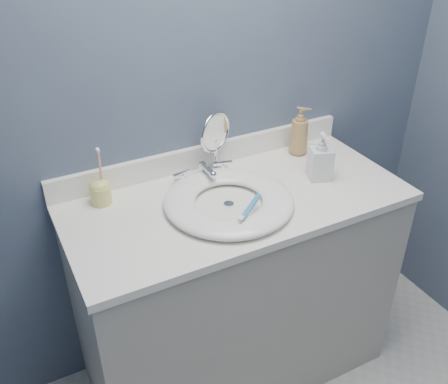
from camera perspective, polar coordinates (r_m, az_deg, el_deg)
back_wall at (r=1.85m, az=-2.54°, el=11.90°), size 2.20×0.02×2.40m
vanity_cabinet at (r=2.05m, az=1.34°, el=-11.42°), size 1.20×0.55×0.85m
countertop at (r=1.78m, az=1.52°, el=-1.05°), size 1.22×0.57×0.03m
backsplash at (r=1.95m, az=-2.20°, el=4.18°), size 1.22×0.02×0.09m
basin at (r=1.72m, az=0.55°, el=-1.01°), size 0.45×0.45×0.04m
drain at (r=1.72m, az=0.55°, el=-1.43°), size 0.04×0.04×0.01m
faucet at (r=1.86m, az=-2.30°, el=2.15°), size 0.25×0.13×0.07m
makeup_mirror at (r=1.88m, az=-0.99°, el=6.05°), size 0.15×0.09×0.24m
soap_bottle_amber at (r=2.04m, az=8.61°, el=6.93°), size 0.11×0.11×0.20m
soap_bottle_clear at (r=1.88m, az=11.03°, el=4.04°), size 0.11×0.11×0.18m
toothbrush_holder at (r=1.77m, az=-13.95°, el=0.12°), size 0.07×0.07×0.21m
toothbrush_lying at (r=1.64m, az=2.98°, el=-1.82°), size 0.14×0.12×0.02m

